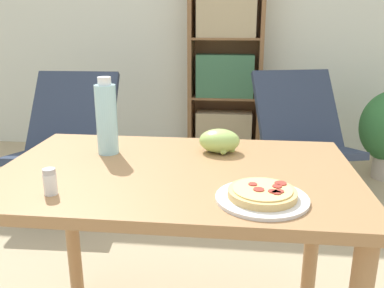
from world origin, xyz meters
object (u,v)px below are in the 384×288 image
Objects in this scene: drink_bottle at (107,118)px; lounge_chair_near at (68,161)px; grape_bunch at (219,141)px; lounge_chair_far at (302,157)px; bookshelf at (225,73)px; salt_shaker at (50,182)px; pizza_on_plate at (262,195)px.

lounge_chair_near is at bearing 120.17° from drink_bottle.
grape_bunch is at bearing -48.08° from lounge_chair_near.
bookshelf is (-0.60, 0.91, 0.49)m from lounge_chair_far.
lounge_chair_far is at bearing 61.75° from salt_shaker.
pizza_on_plate is at bearing -86.05° from bookshelf.
salt_shaker is (-0.05, -0.38, -0.09)m from drink_bottle.
lounge_chair_far is at bearing -56.59° from bookshelf.
bookshelf reaches higher than lounge_chair_near.
grape_bunch is at bearing -88.68° from bookshelf.
grape_bunch is (-0.14, 0.41, 0.03)m from pizza_on_plate.
drink_bottle is at bearing -98.36° from bookshelf.
bookshelf reaches higher than pizza_on_plate.
pizza_on_plate is 2.06m from lounge_chair_near.
lounge_chair_near is 0.99× the size of lounge_chair_far.
pizza_on_plate is 0.29× the size of lounge_chair_near.
drink_bottle reaches higher than pizza_on_plate.
salt_shaker is 0.09× the size of lounge_chair_near.
grape_bunch is 0.63m from salt_shaker.
salt_shaker reaches higher than pizza_on_plate.
pizza_on_plate is 3.35× the size of salt_shaker.
bookshelf is (-0.19, 2.75, -0.01)m from pizza_on_plate.
lounge_chair_far is (1.00, 1.86, -0.52)m from salt_shaker.
grape_bunch is 0.17× the size of lounge_chair_near.
pizza_on_plate is 0.44m from grape_bunch.
bookshelf is at bearing 93.95° from pizza_on_plate.
lounge_chair_far is at bearing 68.99° from grape_bunch.
grape_bunch is 1.68m from lounge_chair_near.
lounge_chair_near is 1.68m from lounge_chair_far.
lounge_chair_far reaches higher than grape_bunch.
pizza_on_plate is at bearing -53.48° from lounge_chair_near.
lounge_chair_near is (-0.70, 1.21, -0.62)m from drink_bottle.
bookshelf is (0.40, 2.77, -0.03)m from salt_shaker.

